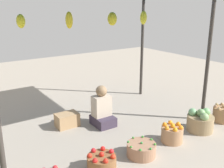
# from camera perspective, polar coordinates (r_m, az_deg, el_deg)

# --- Properties ---
(ground_plane) EXTENTS (14.00, 14.00, 0.00)m
(ground_plane) POSITION_cam_1_polar(r_m,az_deg,el_deg) (5.15, -3.24, -8.81)
(ground_plane) COLOR gray
(market_stall_structure) EXTENTS (4.09, 2.20, 2.43)m
(market_stall_structure) POSITION_cam_1_polar(r_m,az_deg,el_deg) (4.65, -3.70, 17.14)
(market_stall_structure) COLOR #38332D
(market_stall_structure) RESTS_ON ground
(vendor_person) EXTENTS (0.36, 0.44, 0.78)m
(vendor_person) POSITION_cam_1_polar(r_m,az_deg,el_deg) (5.04, -2.12, -5.63)
(vendor_person) COLOR #3A2F40
(vendor_person) RESTS_ON ground
(basket_red_tomatoes) EXTENTS (0.41, 0.41, 0.28)m
(basket_red_tomatoes) POSITION_cam_1_polar(r_m,az_deg,el_deg) (3.83, -2.24, -16.49)
(basket_red_tomatoes) COLOR brown
(basket_red_tomatoes) RESTS_ON ground
(basket_green_chilies) EXTENTS (0.44, 0.44, 0.23)m
(basket_green_chilies) POSITION_cam_1_polar(r_m,az_deg,el_deg) (4.18, 6.31, -13.82)
(basket_green_chilies) COLOR #9D7054
(basket_green_chilies) RESTS_ON ground
(basket_oranges) EXTENTS (0.36, 0.36, 0.33)m
(basket_oranges) POSITION_cam_1_polar(r_m,az_deg,el_deg) (4.62, 12.79, -10.37)
(basket_oranges) COLOR #A67B56
(basket_oranges) RESTS_ON ground
(basket_cabbages) EXTENTS (0.48, 0.48, 0.42)m
(basket_cabbages) POSITION_cam_1_polar(r_m,az_deg,el_deg) (5.12, 18.42, -7.66)
(basket_cabbages) COLOR #927A55
(basket_cabbages) RESTS_ON ground
(basket_potatoes) EXTENTS (0.38, 0.38, 0.34)m
(basket_potatoes) POSITION_cam_1_polar(r_m,az_deg,el_deg) (5.68, 22.70, -5.98)
(basket_potatoes) COLOR #99724A
(basket_potatoes) RESTS_ON ground
(wooden_crate_near_vendor) EXTENTS (0.42, 0.28, 0.26)m
(wooden_crate_near_vendor) POSITION_cam_1_polar(r_m,az_deg,el_deg) (5.11, -9.62, -7.62)
(wooden_crate_near_vendor) COLOR tan
(wooden_crate_near_vendor) RESTS_ON ground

